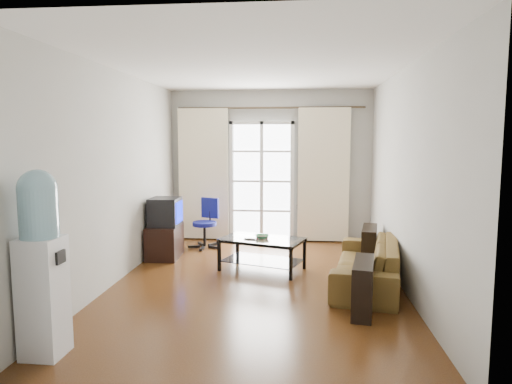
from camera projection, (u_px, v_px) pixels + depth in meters
The scene contains 20 objects.
floor at pixel (257, 283), 5.81m from camera, with size 5.20×5.20×0.00m, color #573214.
ceiling at pixel (257, 67), 5.50m from camera, with size 5.20×5.20×0.00m, color white.
wall_back at pixel (270, 166), 8.22m from camera, with size 3.60×0.02×2.70m, color #B6B5AD.
wall_front at pixel (220, 210), 3.08m from camera, with size 3.60×0.02×2.70m, color #B6B5AD.
wall_left at pixel (117, 177), 5.82m from camera, with size 0.02×5.20×2.70m, color #B6B5AD.
wall_right at pixel (405, 179), 5.48m from camera, with size 0.02×5.20×2.70m, color #B6B5AD.
french_door at pixel (262, 181), 8.21m from camera, with size 1.16×0.06×2.15m.
curtain_rod at pixel (270, 108), 8.01m from camera, with size 0.04×0.04×3.30m, color #4C3F2D.
curtain_left at pixel (204, 174), 8.24m from camera, with size 0.90×0.07×2.35m, color #FFF3CD.
curtain_right at pixel (323, 175), 8.03m from camera, with size 0.90×0.07×2.35m, color #FFF3CD.
radiator at pixel (314, 223), 8.17m from camera, with size 0.64×0.12×0.64m, color gray.
sofa at pixel (367, 263), 5.75m from camera, with size 1.08×2.02×0.56m, color brown.
coffee_table at pixel (262, 250), 6.38m from camera, with size 1.26×0.96×0.45m.
bowl at pixel (262, 237), 6.37m from camera, with size 0.21×0.21×0.05m, color #369455.
book at pixel (256, 236), 6.44m from camera, with size 0.16×0.22×0.02m, color #992B12.
remote at pixel (250, 239), 6.28m from camera, with size 0.15×0.04×0.02m, color black.
tv_stand at pixel (165, 241), 7.07m from camera, with size 0.46×0.69×0.50m, color black.
crt_tv at pixel (164, 212), 7.01m from camera, with size 0.48×0.47×0.43m.
task_chair at pixel (206, 233), 7.73m from camera, with size 0.73×0.73×0.83m.
water_cooler at pixel (41, 260), 3.79m from camera, with size 0.35×0.33×1.58m.
Camera 1 is at (0.53, -5.61, 1.83)m, focal length 32.00 mm.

